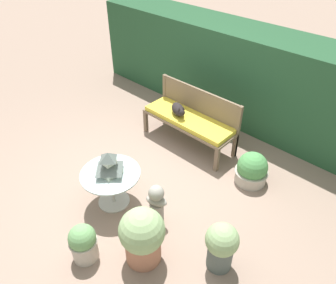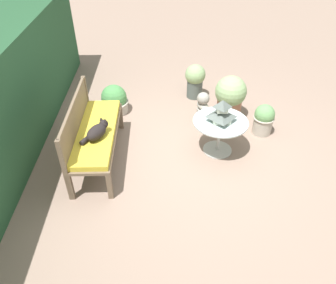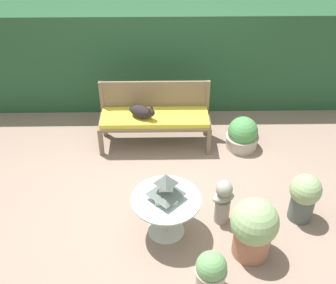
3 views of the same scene
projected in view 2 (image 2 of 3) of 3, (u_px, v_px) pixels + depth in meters
name	position (u px, v px, depth m)	size (l,w,h in m)	color
ground	(186.00, 152.00, 4.86)	(30.00, 30.00, 0.00)	gray
garden_bench	(97.00, 134.00, 4.48)	(1.60, 0.54, 0.51)	brown
bench_backrest	(75.00, 120.00, 4.34)	(1.60, 0.06, 0.92)	brown
cat	(97.00, 131.00, 4.24)	(0.39, 0.37, 0.22)	black
patio_table	(220.00, 127.00, 4.64)	(0.78, 0.78, 0.53)	#B7B7B2
pagoda_birdhouse	(222.00, 112.00, 4.49)	(0.33, 0.33, 0.33)	#B2BCA8
garden_bust	(202.00, 109.00, 5.22)	(0.31, 0.24, 0.60)	gray
potted_plant_table_far	(195.00, 80.00, 5.96)	(0.37, 0.37, 0.63)	#4C5651
potted_plant_table_near	(114.00, 100.00, 5.63)	(0.49, 0.49, 0.49)	#ADA393
potted_plant_patio_mid	(264.00, 119.00, 5.10)	(0.33, 0.33, 0.50)	#ADA393
potted_plant_bench_left	(230.00, 96.00, 5.40)	(0.52, 0.52, 0.74)	#9E664C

